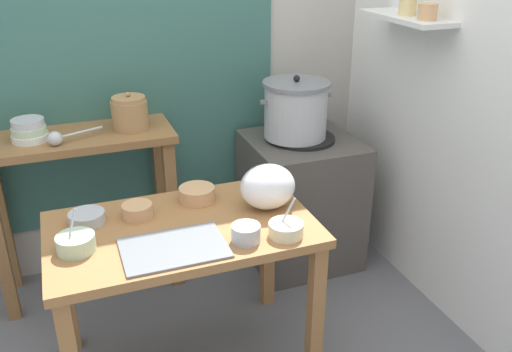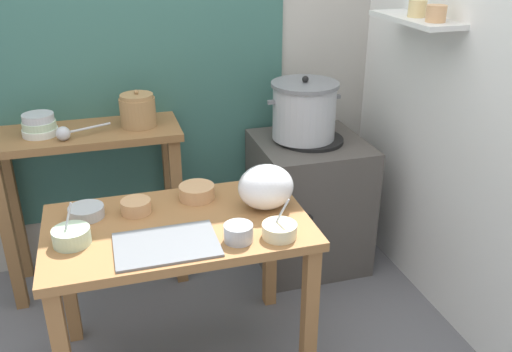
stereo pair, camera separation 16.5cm
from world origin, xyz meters
name	(u,v)px [view 1 (the left image)]	position (x,y,z in m)	size (l,w,h in m)	color
wall_back	(143,39)	(0.08, 1.10, 1.30)	(4.40, 0.12, 2.60)	#B2ADA3
wall_right	(453,54)	(1.40, 0.20, 1.30)	(0.30, 3.20, 2.60)	white
prep_table	(183,248)	(0.02, 0.06, 0.61)	(1.10, 0.66, 0.72)	#9E6B3D
back_shelf_table	(82,175)	(-0.33, 0.83, 0.68)	(0.96, 0.40, 0.90)	olive
stove_block	(300,200)	(0.87, 0.70, 0.38)	(0.60, 0.61, 0.78)	#4C4742
steamer_pot	(296,109)	(0.83, 0.72, 0.94)	(0.42, 0.37, 0.35)	#B7BABF
clay_pot	(130,113)	(-0.06, 0.83, 0.98)	(0.18, 0.18, 0.19)	#A37A4C
bowl_stack_enamel	(29,131)	(-0.54, 0.82, 0.95)	(0.17, 0.17, 0.11)	silver
ladle	(57,138)	(-0.42, 0.72, 0.94)	(0.26, 0.13, 0.07)	#B7BABF
serving_tray	(174,248)	(-0.05, -0.11, 0.72)	(0.40, 0.28, 0.01)	slate
plastic_bag	(268,187)	(0.41, 0.09, 0.82)	(0.25, 0.21, 0.20)	white
prep_bowl_0	(137,210)	(-0.14, 0.20, 0.75)	(0.13, 0.13, 0.06)	tan
prep_bowl_1	(76,243)	(-0.41, 0.01, 0.76)	(0.15, 0.15, 0.16)	#B7D1AD
prep_bowl_2	(286,229)	(0.39, -0.17, 0.75)	(0.14, 0.14, 0.16)	beige
prep_bowl_3	(87,217)	(-0.35, 0.22, 0.75)	(0.15, 0.15, 0.05)	#B7BABF
prep_bowl_4	(197,193)	(0.14, 0.26, 0.75)	(0.16, 0.16, 0.06)	tan
prep_bowl_5	(246,233)	(0.23, -0.15, 0.76)	(0.12, 0.12, 0.07)	#B7BABF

